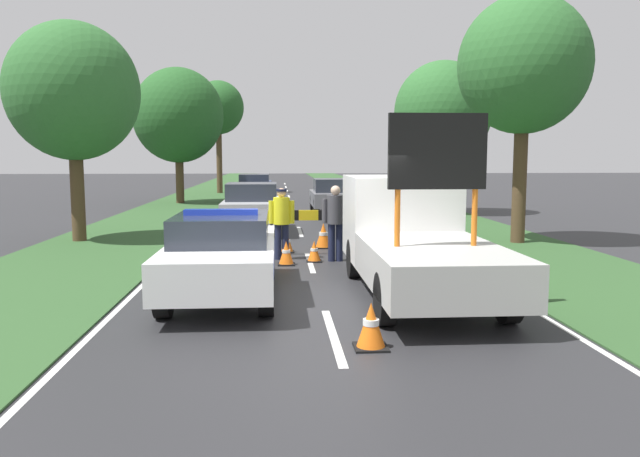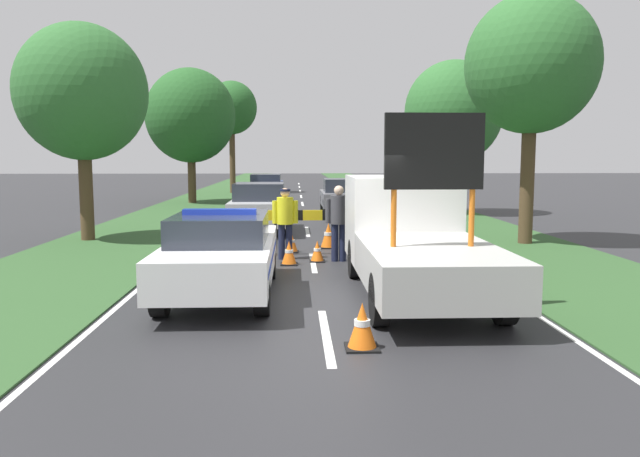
% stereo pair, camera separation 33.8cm
% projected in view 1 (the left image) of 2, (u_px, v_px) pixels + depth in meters
% --- Properties ---
extents(ground_plane, '(160.00, 160.00, 0.00)m').
position_uv_depth(ground_plane, '(322.00, 302.00, 10.70)').
color(ground_plane, '#28282B').
extents(lane_markings, '(6.84, 63.55, 0.01)m').
position_uv_depth(lane_markings, '(295.00, 214.00, 26.81)').
color(lane_markings, silver).
rests_on(lane_markings, ground).
extents(grass_verge_left, '(4.05, 120.00, 0.03)m').
position_uv_depth(grass_verge_left, '(179.00, 208.00, 30.14)').
color(grass_verge_left, '#2D5128').
rests_on(grass_verge_left, ground).
extents(grass_verge_right, '(4.05, 120.00, 0.03)m').
position_uv_depth(grass_verge_right, '(403.00, 206.00, 30.90)').
color(grass_verge_right, '#2D5128').
rests_on(grass_verge_right, ground).
extents(police_car, '(1.83, 4.88, 1.57)m').
position_uv_depth(police_car, '(223.00, 253.00, 11.05)').
color(police_car, white).
rests_on(police_car, ground).
extents(work_truck, '(2.09, 5.87, 3.15)m').
position_uv_depth(work_truck, '(412.00, 235.00, 11.58)').
color(work_truck, white).
rests_on(work_truck, ground).
extents(road_barrier, '(2.94, 0.08, 1.14)m').
position_uv_depth(road_barrier, '(318.00, 218.00, 15.65)').
color(road_barrier, black).
rests_on(road_barrier, ground).
extents(police_officer, '(0.62, 0.39, 1.73)m').
position_uv_depth(police_officer, '(282.00, 217.00, 14.97)').
color(police_officer, '#191E38').
rests_on(police_officer, ground).
extents(pedestrian_civilian, '(0.65, 0.41, 1.80)m').
position_uv_depth(pedestrian_civilian, '(335.00, 217.00, 14.72)').
color(pedestrian_civilian, '#191E38').
rests_on(pedestrian_civilian, ground).
extents(traffic_cone_near_police, '(0.44, 0.44, 0.61)m').
position_uv_depth(traffic_cone_near_police, '(371.00, 326.00, 8.07)').
color(traffic_cone_near_police, black).
rests_on(traffic_cone_near_police, ground).
extents(traffic_cone_centre_front, '(0.49, 0.49, 0.68)m').
position_uv_depth(traffic_cone_centre_front, '(323.00, 236.00, 16.95)').
color(traffic_cone_centre_front, black).
rests_on(traffic_cone_centre_front, ground).
extents(traffic_cone_near_truck, '(0.36, 0.36, 0.50)m').
position_uv_depth(traffic_cone_near_truck, '(314.00, 251.00, 14.73)').
color(traffic_cone_near_truck, black).
rests_on(traffic_cone_near_truck, ground).
extents(traffic_cone_behind_barrier, '(0.39, 0.39, 0.55)m').
position_uv_depth(traffic_cone_behind_barrier, '(286.00, 253.00, 14.29)').
color(traffic_cone_behind_barrier, black).
rests_on(traffic_cone_behind_barrier, ground).
extents(traffic_cone_lane_edge, '(0.37, 0.37, 0.51)m').
position_uv_depth(traffic_cone_lane_edge, '(287.00, 243.00, 16.16)').
color(traffic_cone_lane_edge, black).
rests_on(traffic_cone_lane_edge, ground).
extents(queued_car_sedan_silver, '(1.81, 4.03, 1.62)m').
position_uv_depth(queued_car_sedan_silver, '(252.00, 207.00, 20.37)').
color(queued_car_sedan_silver, '#B2B2B7').
rests_on(queued_car_sedan_silver, ground).
extents(queued_car_suv_grey, '(1.86, 3.93, 1.51)m').
position_uv_depth(queued_car_suv_grey, '(333.00, 196.00, 27.07)').
color(queued_car_suv_grey, slate).
rests_on(queued_car_suv_grey, ground).
extents(queued_car_hatch_blue, '(1.75, 4.67, 1.54)m').
position_uv_depth(queued_car_hatch_blue, '(255.00, 187.00, 33.28)').
color(queued_car_hatch_blue, navy).
rests_on(queued_car_hatch_blue, ground).
extents(roadside_tree_near_left, '(3.36, 3.36, 7.46)m').
position_uv_depth(roadside_tree_near_left, '(218.00, 108.00, 41.25)').
color(roadside_tree_near_left, '#4C3823').
rests_on(roadside_tree_near_left, ground).
extents(roadside_tree_near_right, '(3.64, 3.64, 6.92)m').
position_uv_depth(roadside_tree_near_right, '(524.00, 66.00, 17.30)').
color(roadside_tree_near_right, '#4C3823').
rests_on(roadside_tree_near_right, ground).
extents(roadside_tree_mid_left, '(4.68, 4.68, 7.05)m').
position_uv_depth(roadside_tree_mid_left, '(178.00, 116.00, 32.40)').
color(roadside_tree_mid_left, '#4C3823').
rests_on(roadside_tree_mid_left, ground).
extents(roadside_tree_mid_right, '(4.13, 4.13, 6.51)m').
position_uv_depth(roadside_tree_mid_right, '(443.00, 113.00, 26.54)').
color(roadside_tree_mid_right, '#4C3823').
rests_on(roadside_tree_mid_right, ground).
extents(roadside_tree_far_left, '(3.73, 3.73, 6.28)m').
position_uv_depth(roadside_tree_far_left, '(73.00, 92.00, 17.73)').
color(roadside_tree_far_left, '#4C3823').
rests_on(roadside_tree_far_left, ground).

